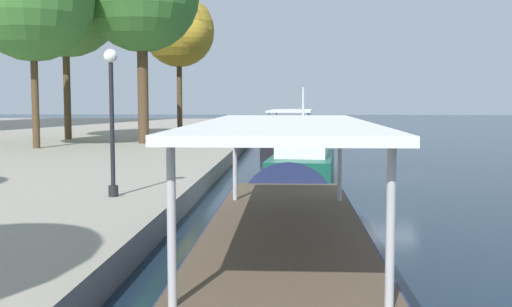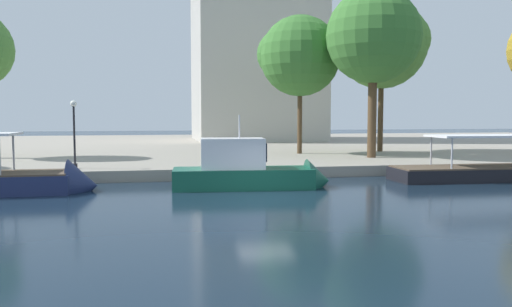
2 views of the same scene
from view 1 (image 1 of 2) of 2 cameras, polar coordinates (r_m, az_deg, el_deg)
The scene contains 6 objects.
ground_plane at distance 26.34m, azimuth 12.04°, elevation -2.29°, with size 220.00×220.00×0.00m, color #142333.
tour_boat_0 at distance 11.64m, azimuth 2.73°, elevation -9.39°, with size 14.49×3.03×4.01m.
motor_yacht_1 at distance 26.01m, azimuth 4.46°, elevation -0.66°, with size 8.34×3.06×4.62m.
tour_boat_2 at distance 41.60m, azimuth 3.32°, elevation 0.87°, with size 13.29×3.48×3.79m.
lamp_post at distance 17.02m, azimuth -13.23°, elevation 3.93°, with size 0.37×0.37×3.98m.
tree_2 at distance 52.90m, azimuth -6.94°, elevation 11.24°, with size 6.00×6.00×11.37m.
Camera 1 is at (-25.82, 4.03, 3.29)m, focal length 43.16 mm.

